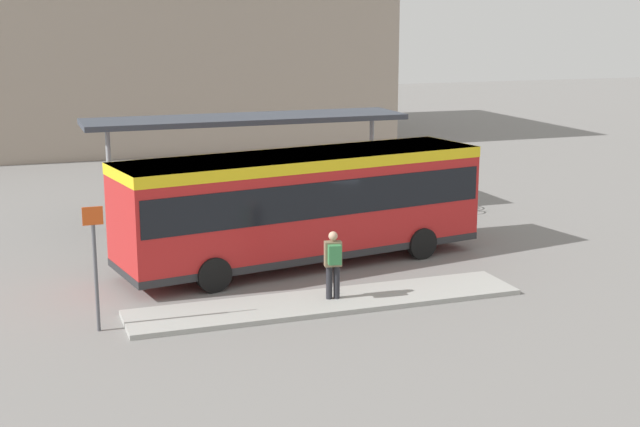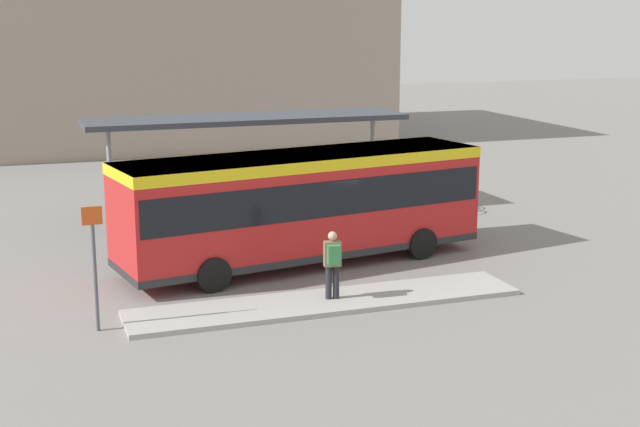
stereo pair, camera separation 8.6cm
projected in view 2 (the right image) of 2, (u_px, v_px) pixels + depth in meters
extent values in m
plane|color=slate|center=(303.00, 263.00, 24.96)|extent=(120.00, 120.00, 0.00)
cube|color=#9E9E99|center=(326.00, 302.00, 21.39)|extent=(9.61, 1.80, 0.12)
cube|color=red|center=(302.00, 203.00, 24.59)|extent=(10.58, 4.25, 2.75)
cube|color=yellow|center=(302.00, 159.00, 24.32)|extent=(10.61, 4.27, 0.30)
cube|color=black|center=(302.00, 192.00, 24.51)|extent=(10.39, 4.24, 0.96)
cube|color=black|center=(452.00, 176.00, 26.96)|extent=(0.48, 2.31, 1.06)
cube|color=#28282B|center=(303.00, 248.00, 24.86)|extent=(10.60, 4.26, 0.20)
cylinder|color=black|center=(375.00, 226.00, 27.42)|extent=(0.94, 0.43, 0.90)
cylinder|color=black|center=(422.00, 243.00, 25.35)|extent=(0.94, 0.43, 0.90)
cylinder|color=black|center=(179.00, 252.00, 24.38)|extent=(0.94, 0.43, 0.90)
cylinder|color=black|center=(213.00, 274.00, 22.30)|extent=(0.94, 0.43, 0.90)
cylinder|color=#232328|center=(329.00, 282.00, 21.37)|extent=(0.15, 0.15, 0.81)
cylinder|color=#232328|center=(336.00, 282.00, 21.40)|extent=(0.15, 0.15, 0.81)
cube|color=#7A664C|center=(332.00, 254.00, 21.23)|extent=(0.44, 0.28, 0.61)
cube|color=#337542|center=(334.00, 255.00, 21.02)|extent=(0.33, 0.25, 0.46)
sphere|color=tan|center=(332.00, 236.00, 21.14)|extent=(0.22, 0.22, 0.22)
torus|color=black|center=(466.00, 204.00, 31.18)|extent=(0.10, 0.66, 0.66)
torus|color=black|center=(456.00, 199.00, 32.02)|extent=(0.10, 0.66, 0.66)
cylinder|color=#287F3D|center=(461.00, 196.00, 31.56)|extent=(0.10, 0.69, 0.04)
cylinder|color=#287F3D|center=(459.00, 197.00, 31.72)|extent=(0.04, 0.04, 0.32)
cube|color=black|center=(459.00, 192.00, 31.68)|extent=(0.09, 0.19, 0.04)
cylinder|color=#287F3D|center=(465.00, 196.00, 31.20)|extent=(0.48, 0.07, 0.03)
torus|color=black|center=(450.00, 194.00, 32.75)|extent=(0.07, 0.74, 0.74)
torus|color=black|center=(462.00, 199.00, 31.82)|extent=(0.07, 0.74, 0.74)
cylinder|color=silver|center=(456.00, 190.00, 32.23)|extent=(0.06, 0.78, 0.04)
cylinder|color=silver|center=(458.00, 193.00, 32.07)|extent=(0.04, 0.04, 0.36)
cube|color=black|center=(458.00, 188.00, 32.04)|extent=(0.08, 0.18, 0.04)
cylinder|color=silver|center=(451.00, 186.00, 32.58)|extent=(0.48, 0.05, 0.03)
cube|color=#383D47|center=(247.00, 119.00, 30.30)|extent=(10.95, 2.59, 0.18)
cylinder|color=gray|center=(110.00, 177.00, 29.16)|extent=(0.16, 0.16, 3.26)
cylinder|color=gray|center=(372.00, 161.00, 32.19)|extent=(0.16, 0.16, 3.26)
cylinder|color=slate|center=(355.00, 216.00, 29.72)|extent=(0.67, 0.67, 0.48)
sphere|color=#286B2D|center=(355.00, 200.00, 29.61)|extent=(0.77, 0.77, 0.77)
cylinder|color=#4C4C51|center=(95.00, 278.00, 19.37)|extent=(0.08, 0.08, 2.40)
cube|color=#D84C19|center=(92.00, 216.00, 19.07)|extent=(0.44, 0.03, 0.40)
cube|color=gray|center=(128.00, 43.00, 49.19)|extent=(26.16, 15.01, 10.55)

